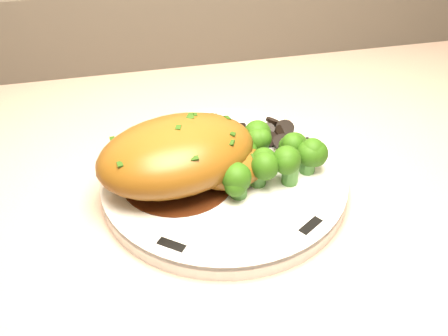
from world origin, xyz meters
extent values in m
cylinder|color=white|center=(-0.55, 1.69, 0.91)|extent=(0.33, 0.33, 0.02)
cube|color=black|center=(-0.55, 1.81, 0.92)|extent=(0.03, 0.01, 0.00)
cube|color=black|center=(-0.66, 1.73, 0.92)|extent=(0.02, 0.03, 0.00)
cube|color=black|center=(-0.62, 1.60, 0.92)|extent=(0.03, 0.02, 0.00)
cube|color=black|center=(-0.48, 1.60, 0.92)|extent=(0.03, 0.02, 0.00)
cube|color=black|center=(-0.44, 1.73, 0.92)|extent=(0.02, 0.03, 0.00)
cylinder|color=#3E1A0B|center=(-0.60, 1.70, 0.92)|extent=(0.12, 0.12, 0.00)
ellipsoid|color=brown|center=(-0.60, 1.70, 0.95)|extent=(0.19, 0.15, 0.07)
ellipsoid|color=brown|center=(-0.54, 1.68, 0.94)|extent=(0.09, 0.08, 0.04)
cube|color=#1E3D0C|center=(-0.65, 1.69, 0.98)|extent=(0.01, 0.01, 0.00)
cube|color=#1E3D0C|center=(-0.63, 1.69, 0.98)|extent=(0.01, 0.01, 0.00)
cube|color=#1E3D0C|center=(-0.61, 1.70, 0.99)|extent=(0.01, 0.01, 0.00)
cube|color=#1E3D0C|center=(-0.59, 1.70, 0.99)|extent=(0.01, 0.01, 0.00)
cube|color=#1E3D0C|center=(-0.57, 1.71, 0.98)|extent=(0.01, 0.01, 0.00)
cube|color=#1E3D0C|center=(-0.55, 1.71, 0.98)|extent=(0.01, 0.01, 0.00)
cylinder|color=black|center=(-0.47, 1.75, 0.92)|extent=(0.02, 0.02, 0.01)
cylinder|color=black|center=(-0.47, 1.76, 0.93)|extent=(0.02, 0.02, 0.01)
cylinder|color=black|center=(-0.48, 1.76, 0.93)|extent=(0.02, 0.02, 0.01)
cylinder|color=black|center=(-0.49, 1.77, 0.92)|extent=(0.02, 0.02, 0.01)
cylinder|color=black|center=(-0.50, 1.77, 0.93)|extent=(0.02, 0.02, 0.01)
cylinder|color=black|center=(-0.51, 1.77, 0.93)|extent=(0.02, 0.02, 0.02)
cylinder|color=black|center=(-0.52, 1.77, 0.92)|extent=(0.02, 0.02, 0.01)
cylinder|color=black|center=(-0.53, 1.77, 0.93)|extent=(0.03, 0.03, 0.00)
cylinder|color=black|center=(-0.53, 1.76, 0.93)|extent=(0.03, 0.03, 0.01)
cylinder|color=black|center=(-0.54, 1.76, 0.92)|extent=(0.02, 0.03, 0.02)
cylinder|color=black|center=(-0.54, 1.75, 0.93)|extent=(0.02, 0.02, 0.01)
cylinder|color=black|center=(-0.54, 1.74, 0.93)|extent=(0.03, 0.03, 0.01)
cylinder|color=black|center=(-0.53, 1.74, 0.92)|extent=(0.03, 0.03, 0.01)
cylinder|color=black|center=(-0.53, 1.73, 0.93)|extent=(0.03, 0.03, 0.01)
cylinder|color=black|center=(-0.52, 1.73, 0.93)|extent=(0.03, 0.03, 0.02)
cylinder|color=black|center=(-0.51, 1.73, 0.92)|extent=(0.02, 0.03, 0.02)
cylinder|color=black|center=(-0.50, 1.73, 0.93)|extent=(0.03, 0.03, 0.01)
cylinder|color=black|center=(-0.49, 1.73, 0.93)|extent=(0.03, 0.03, 0.01)
cylinder|color=black|center=(-0.48, 1.74, 0.92)|extent=(0.03, 0.04, 0.02)
cylinder|color=black|center=(-0.47, 1.74, 0.93)|extent=(0.03, 0.03, 0.01)
cylinder|color=#478337|center=(-0.53, 1.70, 0.93)|extent=(0.02, 0.02, 0.02)
sphere|color=#173A08|center=(-0.53, 1.70, 0.95)|extent=(0.03, 0.03, 0.03)
cylinder|color=#478337|center=(-0.50, 1.71, 0.93)|extent=(0.02, 0.02, 0.02)
sphere|color=#173A08|center=(-0.50, 1.71, 0.95)|extent=(0.03, 0.03, 0.03)
cylinder|color=#478337|center=(-0.47, 1.70, 0.93)|extent=(0.02, 0.02, 0.02)
sphere|color=#173A08|center=(-0.47, 1.70, 0.95)|extent=(0.03, 0.03, 0.03)
cylinder|color=#478337|center=(-0.52, 1.67, 0.93)|extent=(0.02, 0.02, 0.02)
sphere|color=#173A08|center=(-0.52, 1.67, 0.95)|extent=(0.03, 0.03, 0.03)
cylinder|color=#478337|center=(-0.48, 1.67, 0.93)|extent=(0.02, 0.02, 0.02)
sphere|color=#173A08|center=(-0.48, 1.67, 0.95)|extent=(0.03, 0.03, 0.03)
cylinder|color=#478337|center=(-0.46, 1.68, 0.93)|extent=(0.02, 0.02, 0.02)
sphere|color=#173A08|center=(-0.46, 1.68, 0.95)|extent=(0.03, 0.03, 0.03)
cylinder|color=#478337|center=(-0.54, 1.66, 0.93)|extent=(0.02, 0.02, 0.02)
sphere|color=#173A08|center=(-0.54, 1.66, 0.95)|extent=(0.03, 0.03, 0.03)
camera|label=1|loc=(-0.65, 1.23, 1.30)|focal=45.00mm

